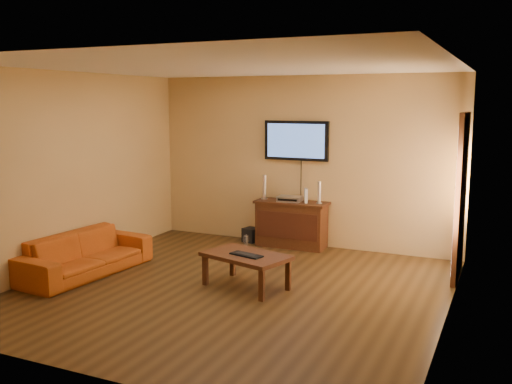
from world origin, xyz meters
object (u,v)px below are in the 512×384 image
Objects in this scene: television at (296,141)px; bottle at (246,242)px; speaker_left at (264,188)px; game_console at (306,196)px; media_console at (291,224)px; speaker_right at (319,193)px; sofa at (85,247)px; keyboard at (246,255)px; coffee_table at (246,258)px; subwoofer at (251,235)px; av_receiver at (290,199)px.

television is 1.79m from bottle.
speaker_left is (-0.48, -0.15, -0.77)m from television.
game_console is 0.98× the size of bottle.
media_console is 3.35× the size of speaker_right.
sofa is 8.40× the size of bottle.
media_console is 2.61× the size of keyboard.
game_console is (2.23, 2.50, 0.48)m from sofa.
coffee_table is 5.25× the size of bottle.
game_console is 1.21m from subwoofer.
subwoofer is (-0.24, 0.00, -0.80)m from speaker_left.
speaker_right is 2.24m from keyboard.
speaker_left is (1.51, 2.53, 0.55)m from sofa.
bottle is at bearing -146.44° from media_console.
coffee_table is (0.21, -2.31, -1.31)m from television.
game_console is at bearing 178.01° from speaker_right.
sofa is 2.85m from subwoofer.
media_console is 0.69m from speaker_right.
speaker_right is at bearing -2.49° from speaker_left.
coffee_table is 2.37m from subwoofer.
sofa is 4.25× the size of keyboard.
bottle is (0.11, -0.44, -0.01)m from subwoofer.
coffee_table is at bearing -84.26° from media_console.
av_receiver reaches higher than media_console.
television is at bearing 118.02° from game_console.
game_console is at bearing -0.81° from media_console.
game_console reaches higher than subwoofer.
subwoofer is at bearing 103.87° from bottle.
speaker_left is 1.74× the size of bottle.
media_console is 5.03× the size of subwoofer.
television is 0.56× the size of sofa.
television is 2.90× the size of av_receiver.
sofa is at bearing -120.76° from speaker_left.
av_receiver is at bearing 96.48° from coffee_table.
keyboard is (0.28, -2.19, -0.34)m from av_receiver.
keyboard is at bearing -61.95° from coffee_table.
speaker_left is 1.78× the size of game_console.
coffee_table is 2.17m from av_receiver.
av_receiver is at bearing 10.42° from subwoofer.
media_console is at bearing -90.00° from television.
sofa reaches higher than coffee_table.
subwoofer is (-0.69, 0.04, -0.66)m from av_receiver.
speaker_left is 0.88× the size of keyboard.
coffee_table is 5.35× the size of game_console.
coffee_table is 0.62× the size of sofa.
television is 0.93m from speaker_right.
media_console is 5.26× the size of game_console.
speaker_right is 1.39m from bottle.
television is at bearing 43.86° from bottle.
television is 2.39× the size of keyboard.
speaker_right is at bearing 20.27° from bottle.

